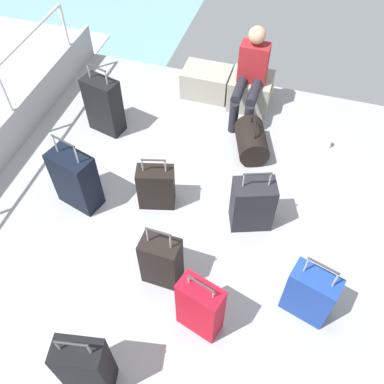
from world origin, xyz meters
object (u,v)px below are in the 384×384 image
(suitcase_1, at_px, (161,261))
(suitcase_6, at_px, (156,187))
(cargo_crate_1, at_px, (250,91))
(suitcase_5, at_px, (200,308))
(passenger_seated, at_px, (251,74))
(suitcase_3, at_px, (76,180))
(suitcase_0, at_px, (310,294))
(suitcase_4, at_px, (86,366))
(suitcase_7, at_px, (252,204))
(duffel_bag, at_px, (252,141))
(paper_cup, at_px, (328,143))
(suitcase_2, at_px, (104,105))
(cargo_crate_0, at_px, (206,82))

(suitcase_1, xyz_separation_m, suitcase_6, (-0.34, 0.81, -0.03))
(cargo_crate_1, bearing_deg, suitcase_5, -86.07)
(passenger_seated, relative_size, suitcase_3, 1.25)
(suitcase_0, height_order, suitcase_3, suitcase_3)
(suitcase_4, bearing_deg, suitcase_1, 77.71)
(suitcase_7, bearing_deg, suitcase_6, -177.78)
(passenger_seated, distance_m, duffel_bag, 0.80)
(suitcase_0, distance_m, suitcase_3, 2.49)
(cargo_crate_1, distance_m, passenger_seated, 0.43)
(paper_cup, bearing_deg, suitcase_1, -120.84)
(suitcase_6, bearing_deg, paper_cup, 39.96)
(suitcase_1, distance_m, suitcase_2, 2.18)
(suitcase_1, bearing_deg, suitcase_6, 113.03)
(passenger_seated, distance_m, suitcase_7, 1.73)
(suitcase_1, relative_size, suitcase_7, 1.01)
(suitcase_3, relative_size, suitcase_4, 1.06)
(cargo_crate_1, xyz_separation_m, suitcase_4, (-0.47, -3.72, 0.14))
(cargo_crate_1, relative_size, suitcase_1, 0.72)
(suitcase_0, relative_size, suitcase_7, 1.03)
(suitcase_7, relative_size, duffel_bag, 1.25)
(suitcase_1, distance_m, suitcase_4, 1.06)
(passenger_seated, bearing_deg, suitcase_5, -85.82)
(suitcase_2, xyz_separation_m, suitcase_3, (0.20, -1.13, -0.02))
(cargo_crate_0, xyz_separation_m, suitcase_7, (0.99, -1.89, 0.11))
(suitcase_5, bearing_deg, cargo_crate_1, 93.93)
(suitcase_0, distance_m, suitcase_2, 3.11)
(duffel_bag, xyz_separation_m, paper_cup, (0.87, 0.35, -0.12))
(passenger_seated, xyz_separation_m, suitcase_5, (0.21, -2.84, -0.26))
(cargo_crate_0, xyz_separation_m, suitcase_6, (0.00, -1.93, 0.07))
(suitcase_5, height_order, paper_cup, suitcase_5)
(duffel_bag, bearing_deg, suitcase_4, -103.09)
(suitcase_1, bearing_deg, cargo_crate_1, 84.71)
(passenger_seated, distance_m, suitcase_3, 2.36)
(suitcase_5, bearing_deg, paper_cup, 71.37)
(suitcase_4, xyz_separation_m, suitcase_5, (0.68, 0.69, -0.02))
(cargo_crate_1, height_order, passenger_seated, passenger_seated)
(suitcase_3, bearing_deg, suitcase_4, -61.04)
(duffel_bag, bearing_deg, suitcase_7, -78.54)
(suitcase_6, distance_m, paper_cup, 2.17)
(cargo_crate_0, height_order, suitcase_1, suitcase_1)
(suitcase_5, bearing_deg, suitcase_2, 130.72)
(suitcase_6, bearing_deg, suitcase_7, 2.22)
(suitcase_2, bearing_deg, suitcase_5, -49.28)
(suitcase_3, distance_m, suitcase_5, 1.84)
(suitcase_0, xyz_separation_m, suitcase_3, (-2.43, 0.54, 0.05))
(cargo_crate_0, distance_m, passenger_seated, 0.76)
(suitcase_2, relative_size, duffel_bag, 1.46)
(suitcase_1, height_order, suitcase_3, suitcase_3)
(suitcase_6, relative_size, paper_cup, 6.69)
(suitcase_7, bearing_deg, cargo_crate_0, 117.69)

